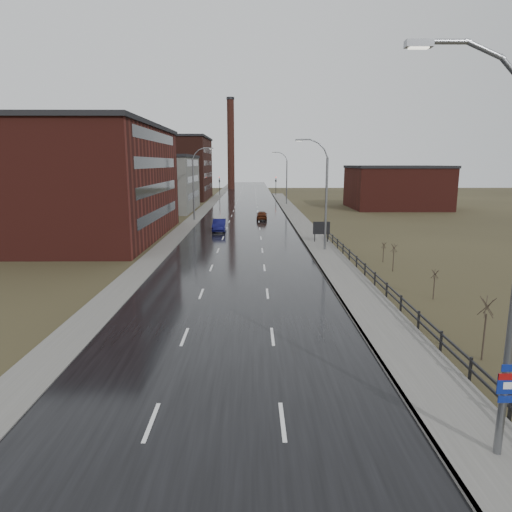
{
  "coord_description": "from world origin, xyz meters",
  "views": [
    {
      "loc": [
        1.24,
        -10.51,
        8.96
      ],
      "look_at": [
        1.49,
        18.69,
        3.0
      ],
      "focal_mm": 32.0,
      "sensor_mm": 36.0,
      "label": 1
    }
  ],
  "objects_px": {
    "billboard": "(321,229)",
    "car_near": "(219,226)",
    "streetlight_main": "(507,267)",
    "car_far": "(262,216)"
  },
  "relations": [
    {
      "from": "billboard",
      "to": "car_far",
      "type": "xyz_separation_m",
      "value": [
        -6.29,
        21.83,
        -0.96
      ]
    },
    {
      "from": "streetlight_main",
      "to": "car_near",
      "type": "height_order",
      "value": "streetlight_main"
    },
    {
      "from": "billboard",
      "to": "car_near",
      "type": "bearing_deg",
      "value": 142.87
    },
    {
      "from": "car_near",
      "to": "car_far",
      "type": "relative_size",
      "value": 1.16
    },
    {
      "from": "billboard",
      "to": "car_near",
      "type": "xyz_separation_m",
      "value": [
        -12.23,
        9.26,
        -0.87
      ]
    },
    {
      "from": "streetlight_main",
      "to": "car_near",
      "type": "relative_size",
      "value": 2.48
    },
    {
      "from": "car_near",
      "to": "car_far",
      "type": "height_order",
      "value": "car_near"
    },
    {
      "from": "billboard",
      "to": "car_near",
      "type": "relative_size",
      "value": 0.51
    },
    {
      "from": "streetlight_main",
      "to": "car_near",
      "type": "distance_m",
      "value": 49.54
    },
    {
      "from": "billboard",
      "to": "car_far",
      "type": "height_order",
      "value": "billboard"
    }
  ]
}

